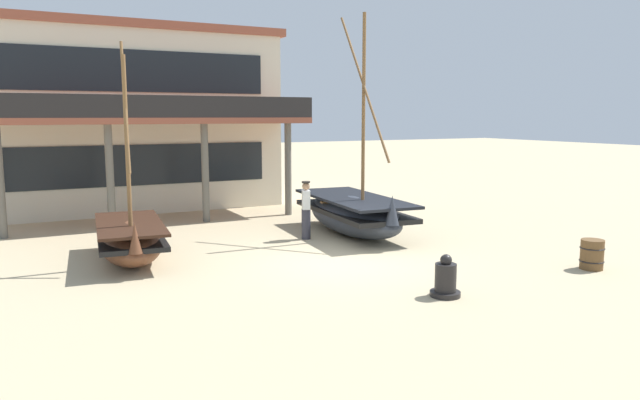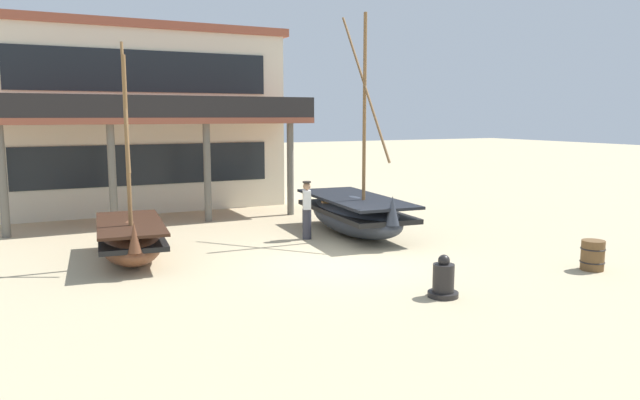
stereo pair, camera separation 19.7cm
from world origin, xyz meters
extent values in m
plane|color=tan|center=(0.00, 0.00, 0.00)|extent=(120.00, 120.00, 0.00)
ellipsoid|color=#2D333D|center=(2.07, 2.81, 0.57)|extent=(2.33, 5.13, 1.13)
cube|color=black|center=(2.07, 2.81, 0.71)|extent=(2.33, 4.94, 0.14)
cube|color=black|center=(2.07, 2.81, 1.09)|extent=(2.38, 5.04, 0.08)
cone|color=#2D333D|center=(1.85, 0.43, 1.08)|extent=(0.41, 0.41, 0.79)
cylinder|color=brown|center=(2.01, 2.19, 3.60)|extent=(0.10, 0.10, 5.61)
cylinder|color=brown|center=(2.01, 2.19, 4.40)|extent=(0.36, 3.16, 4.19)
cube|color=brown|center=(2.10, 3.18, 0.96)|extent=(1.80, 0.32, 0.06)
ellipsoid|color=brown|center=(-4.52, 2.44, 0.48)|extent=(1.87, 3.91, 0.96)
cube|color=black|center=(-4.52, 2.44, 0.60)|extent=(1.87, 3.76, 0.12)
cube|color=#351E13|center=(-4.52, 2.44, 0.92)|extent=(1.91, 3.84, 0.07)
cone|color=brown|center=(-4.71, 0.64, 0.91)|extent=(0.33, 0.33, 0.67)
cylinder|color=brown|center=(-4.57, 1.97, 2.80)|extent=(0.10, 0.10, 4.26)
cylinder|color=brown|center=(-4.57, 1.97, 3.76)|extent=(0.18, 1.06, 3.05)
cube|color=brown|center=(-4.49, 2.72, 0.82)|extent=(1.42, 0.31, 0.06)
cylinder|color=#33333D|center=(0.47, 2.79, 0.44)|extent=(0.26, 0.26, 0.88)
cube|color=silver|center=(0.47, 2.79, 1.15)|extent=(0.33, 0.42, 0.54)
sphere|color=#A87A56|center=(0.47, 2.79, 1.54)|extent=(0.22, 0.22, 0.22)
cylinder|color=#2D2823|center=(0.47, 2.79, 1.66)|extent=(0.24, 0.24, 0.05)
cylinder|color=black|center=(0.50, -3.44, 0.05)|extent=(0.61, 0.61, 0.10)
cylinder|color=black|center=(0.50, -3.44, 0.38)|extent=(0.42, 0.42, 0.56)
sphere|color=black|center=(0.50, -3.44, 0.73)|extent=(0.23, 0.23, 0.23)
cylinder|color=brown|center=(4.89, -3.34, 0.35)|extent=(0.52, 0.52, 0.70)
torus|color=black|center=(4.89, -3.34, 0.50)|extent=(0.56, 0.56, 0.03)
torus|color=black|center=(4.89, -3.34, 0.20)|extent=(0.56, 0.56, 0.03)
cube|color=beige|center=(-2.79, 11.92, 3.28)|extent=(10.63, 5.29, 6.57)
cube|color=brown|center=(-2.79, 11.92, 6.72)|extent=(11.06, 5.51, 0.30)
cube|color=black|center=(-2.79, 9.24, 1.81)|extent=(8.93, 0.06, 1.45)
cube|color=black|center=(-2.79, 9.24, 5.09)|extent=(8.93, 0.06, 1.45)
cube|color=brown|center=(-2.79, 7.89, 3.38)|extent=(10.63, 2.76, 0.20)
cylinder|color=#666056|center=(-7.34, 6.93, 1.64)|extent=(0.24, 0.24, 3.28)
cylinder|color=#666056|center=(-4.30, 6.93, 1.64)|extent=(0.24, 0.24, 3.28)
cylinder|color=#666056|center=(-1.27, 6.93, 1.64)|extent=(0.24, 0.24, 3.28)
cylinder|color=#666056|center=(1.77, 6.93, 1.64)|extent=(0.24, 0.24, 3.28)
cube|color=black|center=(-2.79, 6.57, 3.83)|extent=(10.63, 0.08, 0.70)
camera|label=1|loc=(-6.94, -12.45, 3.56)|focal=33.41mm
camera|label=2|loc=(-6.76, -12.54, 3.56)|focal=33.41mm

